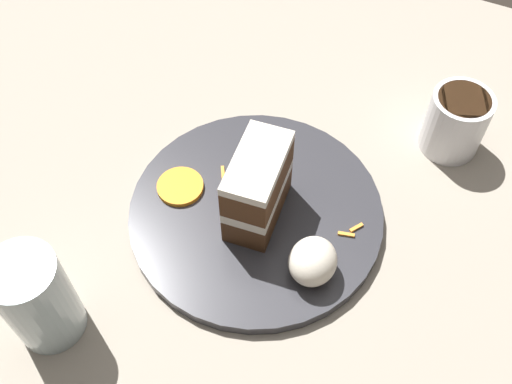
% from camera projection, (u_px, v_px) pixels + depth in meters
% --- Properties ---
extents(ground_plane, '(6.00, 6.00, 0.00)m').
position_uv_depth(ground_plane, '(236.00, 178.00, 0.77)').
color(ground_plane, black).
rests_on(ground_plane, ground).
extents(dining_table, '(0.94, 1.07, 0.02)m').
position_uv_depth(dining_table, '(236.00, 174.00, 0.76)').
color(dining_table, gray).
rests_on(dining_table, ground).
extents(plate, '(0.30, 0.30, 0.02)m').
position_uv_depth(plate, '(256.00, 213.00, 0.71)').
color(plate, '#333338').
rests_on(plate, dining_table).
extents(cake_slice, '(0.10, 0.06, 0.10)m').
position_uv_depth(cake_slice, '(258.00, 187.00, 0.66)').
color(cake_slice, '#4C2D19').
rests_on(cake_slice, plate).
extents(cream_dollop, '(0.06, 0.05, 0.05)m').
position_uv_depth(cream_dollop, '(313.00, 261.00, 0.63)').
color(cream_dollop, silver).
rests_on(cream_dollop, plate).
extents(orange_garnish, '(0.06, 0.06, 0.01)m').
position_uv_depth(orange_garnish, '(180.00, 187.00, 0.71)').
color(orange_garnish, orange).
rests_on(orange_garnish, plate).
extents(carrot_shreds_scatter, '(0.06, 0.19, 0.00)m').
position_uv_depth(carrot_shreds_scatter, '(294.00, 196.00, 0.71)').
color(carrot_shreds_scatter, orange).
rests_on(carrot_shreds_scatter, plate).
extents(drinking_glass, '(0.07, 0.07, 0.12)m').
position_uv_depth(drinking_glass, '(40.00, 302.00, 0.59)').
color(drinking_glass, silver).
rests_on(drinking_glass, dining_table).
extents(coffee_mug, '(0.07, 0.07, 0.08)m').
position_uv_depth(coffee_mug, '(456.00, 121.00, 0.74)').
color(coffee_mug, white).
rests_on(coffee_mug, dining_table).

